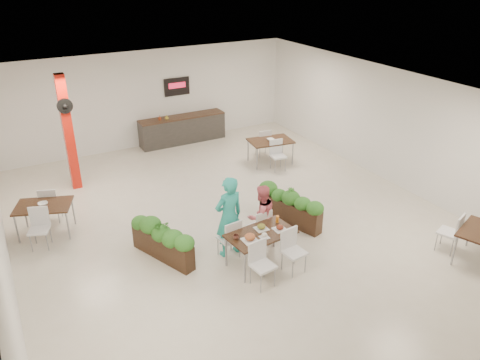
{
  "coord_description": "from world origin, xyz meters",
  "views": [
    {
      "loc": [
        -4.68,
        -8.79,
        5.86
      ],
      "look_at": [
        0.13,
        -0.05,
        1.1
      ],
      "focal_mm": 35.0,
      "sensor_mm": 36.0,
      "label": 1
    }
  ],
  "objects_px": {
    "side_table_c": "(480,236)",
    "side_table_a": "(44,209)",
    "service_counter": "(182,129)",
    "planter_left": "(162,238)",
    "side_table_b": "(270,144)",
    "red_column": "(68,132)",
    "main_table": "(261,238)",
    "diner_man": "(229,217)",
    "planter_right": "(290,205)",
    "diner_woman": "(261,216)"
  },
  "relations": [
    {
      "from": "side_table_c",
      "to": "side_table_a",
      "type": "bearing_deg",
      "value": 124.56
    },
    {
      "from": "service_counter",
      "to": "side_table_a",
      "type": "bearing_deg",
      "value": -141.54
    },
    {
      "from": "planter_left",
      "to": "side_table_b",
      "type": "bearing_deg",
      "value": 34.53
    },
    {
      "from": "red_column",
      "to": "side_table_b",
      "type": "bearing_deg",
      "value": -11.44
    },
    {
      "from": "service_counter",
      "to": "planter_left",
      "type": "bearing_deg",
      "value": -116.04
    },
    {
      "from": "service_counter",
      "to": "main_table",
      "type": "xyz_separation_m",
      "value": [
        -1.36,
        -7.49,
        0.14
      ]
    },
    {
      "from": "diner_man",
      "to": "side_table_a",
      "type": "relative_size",
      "value": 1.1
    },
    {
      "from": "main_table",
      "to": "planter_left",
      "type": "bearing_deg",
      "value": 145.3
    },
    {
      "from": "service_counter",
      "to": "planter_right",
      "type": "relative_size",
      "value": 1.73
    },
    {
      "from": "service_counter",
      "to": "diner_woman",
      "type": "relative_size",
      "value": 2.08
    },
    {
      "from": "diner_woman",
      "to": "side_table_c",
      "type": "relative_size",
      "value": 0.87
    },
    {
      "from": "planter_left",
      "to": "side_table_b",
      "type": "height_order",
      "value": "side_table_b"
    },
    {
      "from": "side_table_a",
      "to": "main_table",
      "type": "bearing_deg",
      "value": -22.07
    },
    {
      "from": "planter_right",
      "to": "main_table",
      "type": "bearing_deg",
      "value": -143.82
    },
    {
      "from": "side_table_b",
      "to": "planter_left",
      "type": "bearing_deg",
      "value": -136.83
    },
    {
      "from": "diner_man",
      "to": "side_table_b",
      "type": "xyz_separation_m",
      "value": [
        3.45,
        3.82,
        -0.28
      ]
    },
    {
      "from": "planter_left",
      "to": "diner_woman",
      "type": "bearing_deg",
      "value": -14.07
    },
    {
      "from": "diner_woman",
      "to": "side_table_a",
      "type": "xyz_separation_m",
      "value": [
        -4.14,
        2.79,
        -0.09
      ]
    },
    {
      "from": "planter_left",
      "to": "side_table_b",
      "type": "relative_size",
      "value": 1.01
    },
    {
      "from": "red_column",
      "to": "planter_right",
      "type": "bearing_deg",
      "value": -47.59
    },
    {
      "from": "main_table",
      "to": "side_table_c",
      "type": "bearing_deg",
      "value": -27.41
    },
    {
      "from": "diner_woman",
      "to": "side_table_b",
      "type": "height_order",
      "value": "diner_woman"
    },
    {
      "from": "side_table_a",
      "to": "side_table_b",
      "type": "height_order",
      "value": "same"
    },
    {
      "from": "diner_woman",
      "to": "side_table_b",
      "type": "distance_m",
      "value": 4.65
    },
    {
      "from": "service_counter",
      "to": "diner_man",
      "type": "relative_size",
      "value": 1.63
    },
    {
      "from": "main_table",
      "to": "planter_right",
      "type": "xyz_separation_m",
      "value": [
        1.5,
        1.1,
        -0.15
      ]
    },
    {
      "from": "red_column",
      "to": "main_table",
      "type": "distance_m",
      "value": 6.29
    },
    {
      "from": "service_counter",
      "to": "main_table",
      "type": "distance_m",
      "value": 7.62
    },
    {
      "from": "diner_man",
      "to": "planter_left",
      "type": "xyz_separation_m",
      "value": [
        -1.32,
        0.53,
        -0.43
      ]
    },
    {
      "from": "service_counter",
      "to": "diner_man",
      "type": "distance_m",
      "value": 7.07
    },
    {
      "from": "planter_left",
      "to": "service_counter",
      "type": "bearing_deg",
      "value": 63.96
    },
    {
      "from": "side_table_b",
      "to": "side_table_c",
      "type": "height_order",
      "value": "same"
    },
    {
      "from": "red_column",
      "to": "side_table_c",
      "type": "xyz_separation_m",
      "value": [
        6.7,
        -7.73,
        -1.03
      ]
    },
    {
      "from": "planter_right",
      "to": "diner_man",
      "type": "bearing_deg",
      "value": -166.82
    },
    {
      "from": "service_counter",
      "to": "planter_left",
      "type": "relative_size",
      "value": 1.79
    },
    {
      "from": "service_counter",
      "to": "planter_left",
      "type": "distance_m",
      "value": 7.02
    },
    {
      "from": "planter_left",
      "to": "planter_right",
      "type": "xyz_separation_m",
      "value": [
        3.22,
        -0.09,
        -0.01
      ]
    },
    {
      "from": "red_column",
      "to": "main_table",
      "type": "xyz_separation_m",
      "value": [
        2.63,
        -5.63,
        -1.01
      ]
    },
    {
      "from": "main_table",
      "to": "side_table_c",
      "type": "relative_size",
      "value": 1.04
    },
    {
      "from": "diner_man",
      "to": "planter_right",
      "type": "relative_size",
      "value": 1.06
    },
    {
      "from": "planter_right",
      "to": "side_table_c",
      "type": "xyz_separation_m",
      "value": [
        2.56,
        -3.21,
        0.13
      ]
    },
    {
      "from": "planter_left",
      "to": "side_table_c",
      "type": "relative_size",
      "value": 1.01
    },
    {
      "from": "red_column",
      "to": "service_counter",
      "type": "distance_m",
      "value": 4.56
    },
    {
      "from": "side_table_a",
      "to": "side_table_b",
      "type": "xyz_separation_m",
      "value": [
        6.79,
        1.03,
        0.01
      ]
    },
    {
      "from": "service_counter",
      "to": "planter_left",
      "type": "xyz_separation_m",
      "value": [
        -3.08,
        -6.3,
        0.0
      ]
    },
    {
      "from": "red_column",
      "to": "side_table_b",
      "type": "height_order",
      "value": "red_column"
    },
    {
      "from": "main_table",
      "to": "side_table_b",
      "type": "height_order",
      "value": "same"
    },
    {
      "from": "side_table_a",
      "to": "service_counter",
      "type": "bearing_deg",
      "value": 59.1
    },
    {
      "from": "planter_right",
      "to": "red_column",
      "type": "bearing_deg",
      "value": 132.41
    },
    {
      "from": "side_table_b",
      "to": "side_table_c",
      "type": "xyz_separation_m",
      "value": [
        1.0,
        -6.58,
        -0.02
      ]
    }
  ]
}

